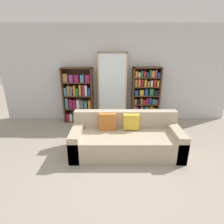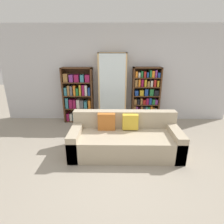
{
  "view_description": "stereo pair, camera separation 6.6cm",
  "coord_description": "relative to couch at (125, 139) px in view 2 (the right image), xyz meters",
  "views": [
    {
      "loc": [
        -0.12,
        -2.7,
        2.01
      ],
      "look_at": [
        -0.1,
        1.32,
        0.59
      ],
      "focal_mm": 28.0,
      "sensor_mm": 36.0,
      "label": 1
    },
    {
      "loc": [
        -0.05,
        -2.7,
        2.01
      ],
      "look_at": [
        -0.1,
        1.32,
        0.59
      ],
      "focal_mm": 28.0,
      "sensor_mm": 36.0,
      "label": 2
    }
  ],
  "objects": [
    {
      "name": "display_cabinet",
      "position": [
        -0.27,
        1.68,
        0.69
      ],
      "size": [
        0.78,
        0.36,
        1.96
      ],
      "color": "tan",
      "rests_on": "ground"
    },
    {
      "name": "bookshelf_left",
      "position": [
        -1.27,
        1.7,
        0.46
      ],
      "size": [
        0.85,
        0.32,
        1.57
      ],
      "color": "#4C2D19",
      "rests_on": "ground"
    },
    {
      "name": "wine_bottle",
      "position": [
        0.16,
        0.89,
        -0.13
      ],
      "size": [
        0.08,
        0.08,
        0.38
      ],
      "color": "#192333",
      "rests_on": "ground"
    },
    {
      "name": "ground_plane",
      "position": [
        -0.17,
        -0.51,
        -0.29
      ],
      "size": [
        16.0,
        16.0,
        0.0
      ],
      "primitive_type": "plane",
      "color": "gray"
    },
    {
      "name": "wall_back",
      "position": [
        -0.17,
        1.9,
        1.06
      ],
      "size": [
        6.65,
        0.06,
        2.7
      ],
      "color": "silver",
      "rests_on": "ground"
    },
    {
      "name": "bookshelf_right",
      "position": [
        0.68,
        1.7,
        0.48
      ],
      "size": [
        0.79,
        0.32,
        1.58
      ],
      "color": "#4C2D19",
      "rests_on": "ground"
    },
    {
      "name": "couch",
      "position": [
        0.0,
        0.0,
        0.0
      ],
      "size": [
        2.19,
        0.9,
        0.8
      ],
      "color": "tan",
      "rests_on": "ground"
    }
  ]
}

